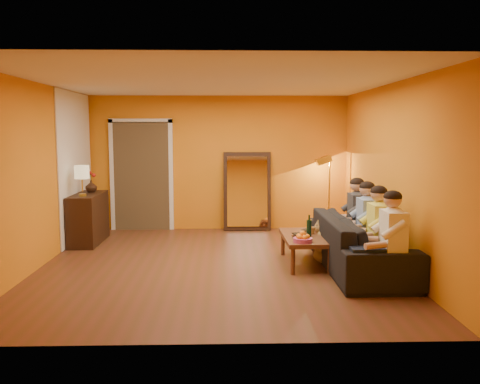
{
  "coord_description": "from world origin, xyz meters",
  "views": [
    {
      "loc": [
        0.13,
        -7.16,
        1.92
      ],
      "look_at": [
        0.35,
        0.5,
        1.0
      ],
      "focal_mm": 38.0,
      "sensor_mm": 36.0,
      "label": 1
    }
  ],
  "objects_px": {
    "sofa": "(360,243)",
    "vase": "(91,186)",
    "mirror_frame": "(247,191)",
    "floor_lamp": "(329,195)",
    "sideboard": "(88,218)",
    "tumbler": "(312,230)",
    "wine_bottle": "(309,226)",
    "coffee_table": "(305,250)",
    "person_mid_left": "(379,232)",
    "laptop": "(313,230)",
    "person_far_left": "(393,241)",
    "person_far_right": "(357,218)",
    "dog": "(325,241)",
    "table_lamp": "(82,181)",
    "person_mid_right": "(367,225)"
  },
  "relations": [
    {
      "from": "mirror_frame",
      "to": "vase",
      "type": "xyz_separation_m",
      "value": [
        -2.79,
        -0.83,
        0.19
      ]
    },
    {
      "from": "dog",
      "to": "person_far_left",
      "type": "bearing_deg",
      "value": -73.16
    },
    {
      "from": "floor_lamp",
      "to": "sofa",
      "type": "bearing_deg",
      "value": -94.14
    },
    {
      "from": "floor_lamp",
      "to": "dog",
      "type": "distance_m",
      "value": 2.32
    },
    {
      "from": "sideboard",
      "to": "person_far_right",
      "type": "height_order",
      "value": "person_far_right"
    },
    {
      "from": "person_far_right",
      "to": "vase",
      "type": "relative_size",
      "value": 5.82
    },
    {
      "from": "person_far_left",
      "to": "person_mid_left",
      "type": "relative_size",
      "value": 1.0
    },
    {
      "from": "table_lamp",
      "to": "wine_bottle",
      "type": "distance_m",
      "value": 3.83
    },
    {
      "from": "table_lamp",
      "to": "person_mid_right",
      "type": "distance_m",
      "value": 4.62
    },
    {
      "from": "person_mid_left",
      "to": "mirror_frame",
      "type": "bearing_deg",
      "value": 115.28
    },
    {
      "from": "mirror_frame",
      "to": "floor_lamp",
      "type": "height_order",
      "value": "mirror_frame"
    },
    {
      "from": "sideboard",
      "to": "coffee_table",
      "type": "relative_size",
      "value": 0.97
    },
    {
      "from": "sideboard",
      "to": "person_mid_right",
      "type": "distance_m",
      "value": 4.7
    },
    {
      "from": "laptop",
      "to": "person_mid_left",
      "type": "bearing_deg",
      "value": -90.4
    },
    {
      "from": "coffee_table",
      "to": "laptop",
      "type": "relative_size",
      "value": 3.87
    },
    {
      "from": "floor_lamp",
      "to": "wine_bottle",
      "type": "height_order",
      "value": "floor_lamp"
    },
    {
      "from": "sofa",
      "to": "laptop",
      "type": "height_order",
      "value": "sofa"
    },
    {
      "from": "sofa",
      "to": "tumbler",
      "type": "relative_size",
      "value": 23.16
    },
    {
      "from": "person_far_right",
      "to": "floor_lamp",
      "type": "bearing_deg",
      "value": 90.87
    },
    {
      "from": "sofa",
      "to": "vase",
      "type": "distance_m",
      "value": 4.75
    },
    {
      "from": "coffee_table",
      "to": "laptop",
      "type": "bearing_deg",
      "value": 62.16
    },
    {
      "from": "sofa",
      "to": "floor_lamp",
      "type": "distance_m",
      "value": 2.64
    },
    {
      "from": "laptop",
      "to": "coffee_table",
      "type": "bearing_deg",
      "value": -149.48
    },
    {
      "from": "sideboard",
      "to": "laptop",
      "type": "distance_m",
      "value": 3.88
    },
    {
      "from": "sideboard",
      "to": "person_far_right",
      "type": "bearing_deg",
      "value": -14.93
    },
    {
      "from": "mirror_frame",
      "to": "sideboard",
      "type": "relative_size",
      "value": 1.29
    },
    {
      "from": "person_far_left",
      "to": "person_mid_right",
      "type": "distance_m",
      "value": 1.1
    },
    {
      "from": "tumbler",
      "to": "wine_bottle",
      "type": "bearing_deg",
      "value": -112.38
    },
    {
      "from": "coffee_table",
      "to": "tumbler",
      "type": "distance_m",
      "value": 0.31
    },
    {
      "from": "sideboard",
      "to": "tumbler",
      "type": "distance_m",
      "value": 3.9
    },
    {
      "from": "mirror_frame",
      "to": "sofa",
      "type": "height_order",
      "value": "mirror_frame"
    },
    {
      "from": "table_lamp",
      "to": "person_mid_right",
      "type": "xyz_separation_m",
      "value": [
        4.37,
        -1.42,
        -0.49
      ]
    },
    {
      "from": "sideboard",
      "to": "wine_bottle",
      "type": "height_order",
      "value": "sideboard"
    },
    {
      "from": "person_mid_left",
      "to": "vase",
      "type": "bearing_deg",
      "value": 150.08
    },
    {
      "from": "coffee_table",
      "to": "person_far_right",
      "type": "distance_m",
      "value": 1.01
    },
    {
      "from": "dog",
      "to": "person_far_left",
      "type": "relative_size",
      "value": 0.51
    },
    {
      "from": "coffee_table",
      "to": "wine_bottle",
      "type": "relative_size",
      "value": 3.94
    },
    {
      "from": "sideboard",
      "to": "vase",
      "type": "distance_m",
      "value": 0.59
    },
    {
      "from": "mirror_frame",
      "to": "person_mid_left",
      "type": "bearing_deg",
      "value": -64.72
    },
    {
      "from": "mirror_frame",
      "to": "dog",
      "type": "relative_size",
      "value": 2.45
    },
    {
      "from": "floor_lamp",
      "to": "wine_bottle",
      "type": "bearing_deg",
      "value": -109.95
    },
    {
      "from": "person_far_left",
      "to": "floor_lamp",
      "type": "bearing_deg",
      "value": 90.48
    },
    {
      "from": "person_far_left",
      "to": "wine_bottle",
      "type": "relative_size",
      "value": 3.94
    },
    {
      "from": "wine_bottle",
      "to": "vase",
      "type": "bearing_deg",
      "value": 152.82
    },
    {
      "from": "table_lamp",
      "to": "dog",
      "type": "bearing_deg",
      "value": -16.39
    },
    {
      "from": "table_lamp",
      "to": "laptop",
      "type": "xyz_separation_m",
      "value": [
        3.7,
        -0.88,
        -0.67
      ]
    },
    {
      "from": "tumbler",
      "to": "vase",
      "type": "bearing_deg",
      "value": 155.45
    },
    {
      "from": "wine_bottle",
      "to": "laptop",
      "type": "xyz_separation_m",
      "value": [
        0.13,
        0.4,
        -0.14
      ]
    },
    {
      "from": "coffee_table",
      "to": "person_mid_left",
      "type": "distance_m",
      "value": 1.19
    },
    {
      "from": "floor_lamp",
      "to": "vase",
      "type": "height_order",
      "value": "floor_lamp"
    }
  ]
}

